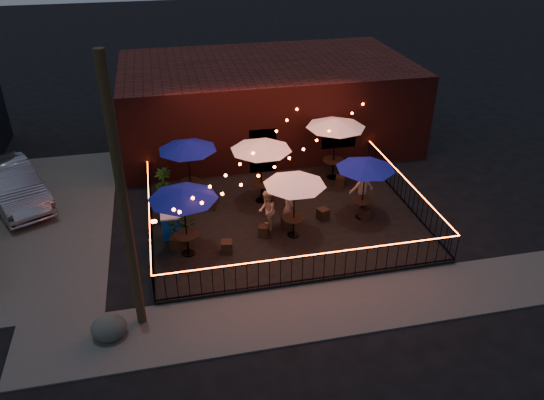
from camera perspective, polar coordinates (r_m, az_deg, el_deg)
The scene contains 36 objects.
ground at distance 18.94m, azimuth 2.70°, elevation -5.35°, with size 110.00×110.00×0.00m, color black.
patio at distance 20.52m, azimuth 1.29°, elevation -2.05°, with size 10.00×8.00×0.15m, color black.
sidewalk at distance 16.48m, azimuth 5.64°, elevation -11.61°, with size 18.00×2.50×0.05m, color #494743.
brick_building at distance 26.96m, azimuth -0.60°, elevation 10.49°, with size 14.00×8.00×4.00m.
utility_pole at distance 14.17m, azimuth -15.67°, elevation -0.50°, with size 0.26×0.26×8.00m, color #332615.
fence_front at distance 17.00m, azimuth 4.48°, elevation -7.29°, with size 10.00×0.04×1.04m.
fence_left at distance 19.79m, azimuth -12.92°, elevation -2.18°, with size 0.04×8.00×1.04m.
fence_right at distance 21.81m, azimuth 14.19°, elevation 0.81°, with size 0.04×8.00×1.04m.
festoon_lights at distance 18.89m, azimuth -1.40°, elevation 3.45°, with size 10.02×8.72×1.32m.
cafe_table_0 at distance 17.45m, azimuth -9.57°, elevation 0.59°, with size 2.68×2.68×2.57m.
cafe_table_1 at distance 20.94m, azimuth -9.11°, elevation 5.75°, with size 3.08×3.08×2.57m.
cafe_table_2 at distance 18.28m, azimuth 2.45°, elevation 2.05°, with size 2.89×2.89×2.45m.
cafe_table_3 at distance 20.48m, azimuth -1.19°, elevation 5.82°, with size 3.11×3.11×2.66m.
cafe_table_4 at distance 19.72m, azimuth 10.05°, elevation 3.71°, with size 2.67×2.67×2.44m.
cafe_table_5 at distance 22.50m, azimuth 6.88°, elevation 8.18°, with size 2.92×2.92×2.78m.
bistro_chair_0 at distance 18.89m, azimuth -10.28°, elevation -4.55°, with size 0.40×0.40×0.47m, color black.
bistro_chair_1 at distance 18.46m, azimuth -4.89°, elevation -5.06°, with size 0.38×0.38×0.45m, color black.
bistro_chair_2 at distance 21.29m, azimuth -10.74°, elevation -0.32°, with size 0.42×0.42×0.50m, color black.
bistro_chair_3 at distance 21.06m, azimuth -6.54°, elevation -0.46°, with size 0.35×0.35×0.41m, color black.
bistro_chair_4 at distance 19.27m, azimuth -0.90°, elevation -3.35°, with size 0.35×0.35×0.42m, color black.
bistro_chair_5 at distance 19.74m, azimuth 1.61°, elevation -2.41°, with size 0.39×0.39×0.46m, color black.
bistro_chair_6 at distance 21.78m, azimuth -0.61°, elevation 0.91°, with size 0.39×0.39×0.46m, color black.
bistro_chair_7 at distance 22.12m, azimuth 1.90°, elevation 1.42°, with size 0.42×0.42×0.49m, color black.
bistro_chair_8 at distance 20.34m, azimuth 5.50°, elevation -1.51°, with size 0.38×0.38×0.45m, color black.
bistro_chair_9 at distance 20.62m, azimuth 9.91°, elevation -1.45°, with size 0.35×0.35×0.41m, color black.
bistro_chair_10 at distance 22.83m, azimuth 7.32°, elevation 2.06°, with size 0.37×0.37×0.44m, color black.
bistro_chair_11 at distance 23.41m, azimuth 9.87°, elevation 2.55°, with size 0.35×0.35×0.41m, color black.
patron_a at distance 19.63m, azimuth 1.72°, elevation -0.80°, with size 0.55×0.36×1.52m, color #D6B68E.
patron_b at distance 19.35m, azimuth -0.55°, elevation -1.17°, with size 0.77×0.60×1.58m, color #D9A493.
patron_c at distance 21.30m, azimuth 9.65°, elevation 1.45°, with size 1.02×0.58×1.57m, color tan.
potted_shrub_a at distance 19.09m, azimuth -9.60°, elevation -2.80°, with size 1.07×0.93×1.19m, color #11340A.
potted_shrub_b at distance 20.14m, azimuth -11.13°, elevation -0.53°, with size 0.84×0.68×1.54m, color #18350C.
potted_shrub_c at distance 22.09m, azimuth -11.60°, elevation 1.82°, with size 0.68×0.68×1.22m, color #163E0D.
cooler at distance 19.37m, azimuth -10.76°, elevation -2.81°, with size 0.72×0.52×0.93m.
boulder at distance 15.98m, azimuth -17.13°, elevation -13.00°, with size 0.95×0.81×0.74m, color #40403B.
car_silver at distance 23.72m, azimuth -26.15°, elevation 1.44°, with size 1.77×5.08×1.67m, color #9F9FA8.
Camera 1 is at (-4.19, -14.94, 10.87)m, focal length 35.00 mm.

